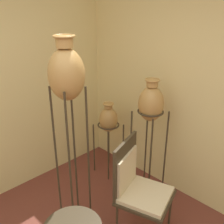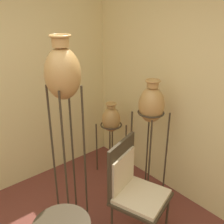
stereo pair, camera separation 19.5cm
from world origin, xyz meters
The scene contains 4 objects.
vase_stand_tall centered at (0.67, 0.88, 1.67)m, with size 0.32×0.32×2.03m.
vase_stand_medium centered at (1.64, 0.70, 1.21)m, with size 0.32×0.32×1.52m.
vase_stand_short centered at (1.64, 1.38, 0.80)m, with size 0.31×0.31×1.05m.
chair centered at (1.09, 0.40, 0.59)m, with size 0.62×0.62×1.06m.
Camera 1 is at (-0.58, -0.93, 2.27)m, focal length 42.00 mm.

